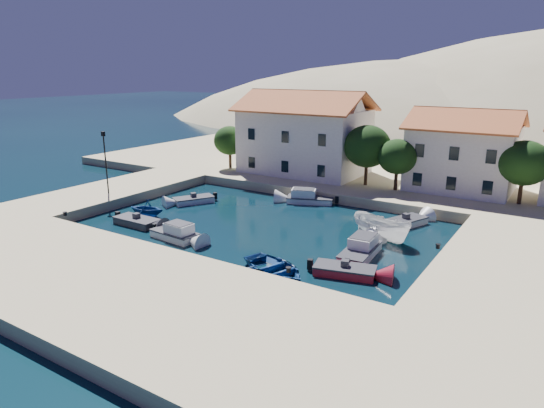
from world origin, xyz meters
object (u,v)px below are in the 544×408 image
(lamppost, at_px, (105,157))
(rowboat_south, at_px, (274,273))
(building_left, at_px, (305,131))
(boat_east, at_px, (381,239))
(cabin_cruiser_south, at_px, (174,233))
(cabin_cruiser_east, at_px, (360,250))
(building_mid, at_px, (463,149))

(lamppost, distance_m, rowboat_south, 24.83)
(building_left, height_order, boat_east, building_left)
(building_left, xyz_separation_m, cabin_cruiser_south, (1.76, -24.45, -5.46))
(building_left, bearing_deg, cabin_cruiser_south, -85.88)
(cabin_cruiser_east, bearing_deg, lamppost, 85.99)
(building_left, relative_size, rowboat_south, 2.80)
(cabin_cruiser_south, height_order, rowboat_south, cabin_cruiser_south)
(rowboat_south, bearing_deg, building_left, 45.16)
(building_left, distance_m, lamppost, 23.10)
(rowboat_south, bearing_deg, building_mid, 7.77)
(rowboat_south, relative_size, boat_east, 0.95)
(lamppost, xyz_separation_m, cabin_cruiser_south, (13.26, -4.45, -4.28))
(lamppost, height_order, rowboat_south, lamppost)
(cabin_cruiser_south, bearing_deg, building_left, 99.00)
(lamppost, bearing_deg, building_left, 60.10)
(rowboat_south, bearing_deg, cabin_cruiser_south, 102.06)
(cabin_cruiser_south, height_order, cabin_cruiser_east, same)
(building_mid, relative_size, cabin_cruiser_south, 2.47)
(cabin_cruiser_south, height_order, boat_east, cabin_cruiser_south)
(building_mid, xyz_separation_m, cabin_cruiser_south, (-16.24, -25.45, -4.75))
(building_mid, bearing_deg, building_left, -176.82)
(building_mid, xyz_separation_m, cabin_cruiser_east, (-2.24, -21.01, -4.75))
(lamppost, bearing_deg, building_mid, 35.45)
(building_mid, relative_size, cabin_cruiser_east, 2.14)
(building_left, relative_size, lamppost, 2.36)
(boat_east, bearing_deg, building_left, 64.65)
(lamppost, relative_size, cabin_cruiser_east, 1.27)
(building_left, bearing_deg, lamppost, -119.90)
(building_mid, height_order, cabin_cruiser_east, building_mid)
(building_mid, distance_m, lamppost, 36.21)
(building_mid, bearing_deg, boat_east, -97.70)
(cabin_cruiser_south, xyz_separation_m, rowboat_south, (10.38, -1.46, -0.48))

